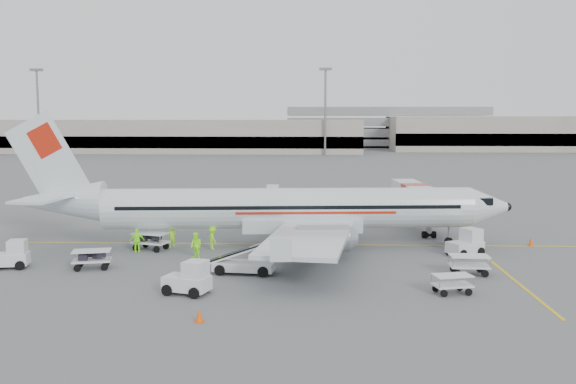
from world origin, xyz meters
The scene contains 26 objects.
ground centered at (0.00, 0.00, 0.00)m, with size 360.00×360.00×0.00m, color #56595B.
stripe_lead centered at (0.00, 0.00, 0.01)m, with size 44.00×0.20×0.01m, color yellow.
stripe_cross centered at (14.00, -8.00, 0.01)m, with size 0.20×20.00×0.01m, color yellow.
terminal_west centered at (-40.00, 130.00, 4.50)m, with size 110.00×22.00×9.00m, color gray, non-canonical shape.
terminal_east centered at (70.00, 145.00, 5.00)m, with size 90.00×26.00×10.00m, color gray, non-canonical shape.
parking_garage centered at (25.00, 160.00, 7.00)m, with size 62.00×24.00×14.00m, color slate, non-canonical shape.
treeline centered at (0.00, 175.00, 3.00)m, with size 300.00×3.00×6.00m, color black, non-canonical shape.
mast_west centered at (-70.00, 118.00, 11.00)m, with size 3.20×1.20×22.00m, color slate, non-canonical shape.
mast_center centered at (5.00, 118.00, 11.00)m, with size 3.20×1.20×22.00m, color slate, non-canonical shape.
aircraft centered at (0.16, -0.86, 4.96)m, with size 35.99×28.21×9.92m, color silver, non-canonical shape.
jet_bridge centered at (10.95, 8.34, 1.91)m, with size 2.72×14.53×3.81m, color silver, non-canonical shape.
belt_loader centered at (-2.29, -9.29, 1.35)m, with size 4.99×1.87×2.70m, color silver, non-canonical shape.
tug_fore centered at (12.64, -3.51, 0.95)m, with size 2.45×1.40×1.89m, color silver, non-canonical shape.
tug_mid centered at (-4.92, -14.08, 0.95)m, with size 2.45×1.40×1.89m, color silver, non-canonical shape.
tug_aft centered at (-17.53, -8.51, 0.91)m, with size 2.36×1.35×1.82m, color silver, non-canonical shape.
cart_loaded_a centered at (-9.86, -2.50, 0.65)m, with size 2.49×1.47×1.30m, color silver, non-canonical shape.
cart_loaded_b centered at (-12.14, -8.48, 0.62)m, with size 2.36×1.40×1.23m, color silver, non-canonical shape.
cart_empty_a centered at (9.64, -13.46, 0.54)m, with size 2.06×1.22×1.08m, color silver, non-canonical shape.
cart_empty_b centered at (11.61, -9.08, 0.61)m, with size 2.36×1.39×1.23m, color silver, non-canonical shape.
cone_nose centered at (18.44, 0.13, 0.35)m, with size 0.42×0.42×0.69m, color #E94D07.
cone_port centered at (-4.81, 16.08, 0.32)m, with size 0.39×0.39×0.64m, color #E94D07.
cone_stbd centered at (-3.39, -18.87, 0.34)m, with size 0.41×0.41×0.67m, color #E94D07.
crew_a centered at (-8.52, -1.50, 0.83)m, with size 0.60×0.40×1.66m, color #90F716.
crew_b centered at (-6.04, -5.13, 0.90)m, with size 0.87×0.68×1.80m, color #90F716.
crew_c centered at (-5.38, -2.06, 0.83)m, with size 1.08×0.62×1.66m, color #90F716.
crew_d centered at (-10.66, -3.21, 0.86)m, with size 1.01×0.42×1.72m, color #90F716.
Camera 1 is at (1.98, -48.13, 9.63)m, focal length 40.00 mm.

